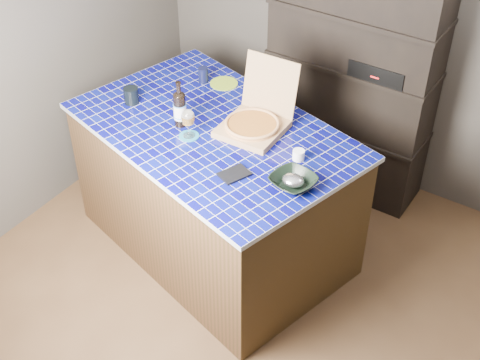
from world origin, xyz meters
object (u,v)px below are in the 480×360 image
Objects in this scene: wine_glass at (188,118)px; bowl at (293,182)px; kitchen_island at (215,189)px; mead_bottle at (180,108)px; pizza_box at (254,122)px; dvd_case at (234,174)px.

wine_glass reaches higher than bowl.
mead_bottle reaches higher than kitchen_island.
wine_glass is (-0.08, -0.15, 0.63)m from kitchen_island.
kitchen_island is at bearing -151.19° from pizza_box.
kitchen_island is at bearing 62.20° from wine_glass.
pizza_box is at bearing 144.12° from bowl.
kitchen_island is at bearing 21.00° from mead_bottle.
kitchen_island is 6.57× the size of mead_bottle.
mead_bottle is 1.83× the size of dvd_case.
wine_glass is 1.10× the size of dvd_case.
wine_glass reaches higher than kitchen_island.
dvd_case is (0.57, -0.24, -0.12)m from mead_bottle.
pizza_box is (0.22, 0.13, 0.55)m from kitchen_island.
dvd_case is (0.37, -0.32, 0.50)m from kitchen_island.
pizza_box is 2.73× the size of dvd_case.
bowl is at bearing -4.84° from wine_glass.
wine_glass is 0.50m from dvd_case.
pizza_box is 1.87× the size of bowl.
mead_bottle reaches higher than wine_glass.
wine_glass is 0.76× the size of bowl.
dvd_case is 0.34m from bowl.
pizza_box reaches higher than mead_bottle.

